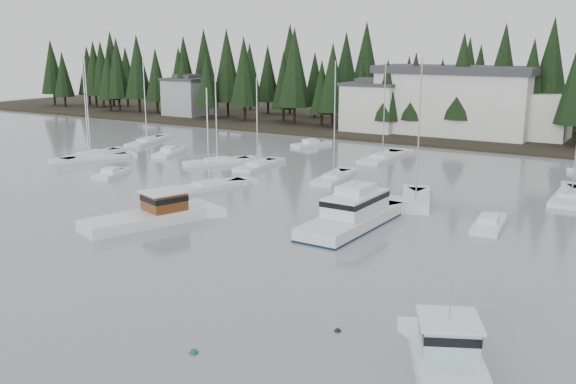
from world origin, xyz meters
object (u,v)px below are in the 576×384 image
Objects in this scene: sailboat_4 at (91,156)px; sailboat_13 at (257,167)px; sailboat_5 at (217,163)px; harbor_inn at (468,102)px; sailboat_11 at (416,202)px; sailboat_8 at (334,179)px; sailboat_12 at (89,160)px; house_far_west at (187,96)px; sailboat_7 at (147,142)px; sailboat_2 at (571,198)px; house_west at (372,106)px; runabout_4 at (169,153)px; runabout_0 at (110,175)px; lobster_boat_teal at (451,371)px; cabin_cruiser_center at (353,217)px; runabout_3 at (310,145)px; sailboat_3 at (209,188)px; lobster_boat_brown at (148,217)px; sailboat_6 at (383,158)px; runabout_1 at (489,226)px.

sailboat_4 is 24.07m from sailboat_13.
harbor_inn is at bearing 2.26° from sailboat_5.
sailboat_11 is at bearing -72.25° from sailboat_5.
harbor_inn is at bearing -12.34° from sailboat_8.
sailboat_12 reaches higher than sailboat_8.
sailboat_13 reaches higher than house_far_west.
sailboat_8 is (36.95, -8.94, 0.01)m from sailboat_7.
house_west is at bearing 47.95° from sailboat_2.
sailboat_4 is 35.03m from sailboat_8.
house_west reaches higher than runabout_4.
sailboat_11 is (46.44, -1.19, 0.01)m from sailboat_4.
sailboat_7 reaches higher than sailboat_12.
runabout_0 is (10.19, -5.89, 0.05)m from sailboat_12.
lobster_boat_teal is 0.68× the size of sailboat_8.
sailboat_4 is at bearing 98.35° from sailboat_13.
sailboat_4 is 10.32m from runabout_4.
sailboat_12 reaches higher than cabin_cruiser_center.
sailboat_4 is at bearing 38.86° from runabout_0.
sailboat_7 is 2.29× the size of runabout_3.
harbor_inn is 58.55m from sailboat_12.
sailboat_8 reaches higher than sailboat_4.
lobster_boat_teal is 1.64× the size of runabout_0.
cabin_cruiser_center is 1.36× the size of lobster_boat_teal.
sailboat_12 reaches higher than sailboat_3.
sailboat_7 is 11.44m from runabout_4.
sailboat_8 is at bearing -80.77° from runabout_0.
harbor_inn reaches higher than runabout_3.
lobster_boat_brown is at bearing -97.35° from harbor_inn.
sailboat_8 is (5.14, 24.15, -0.49)m from lobster_boat_brown.
runabout_0 is at bearing 134.53° from sailboat_13.
harbor_inn is 48.07m from runabout_4.
house_far_west is 0.66× the size of sailboat_2.
sailboat_12 reaches higher than lobster_boat_brown.
house_west is at bearing -58.99° from sailboat_7.
sailboat_13 is at bearing -110.72° from harbor_inn.
runabout_3 and runabout_4 have the same top height.
harbor_inn reaches higher than sailboat_13.
cabin_cruiser_center reaches higher than runabout_3.
sailboat_13 reaches higher than runabout_4.
sailboat_7 is at bearing 8.04° from sailboat_4.
harbor_inn is 79.39m from lobster_boat_teal.
sailboat_11 is 1.00× the size of sailboat_12.
sailboat_6 reaches higher than runabout_1.
sailboat_6 is (8.58, 25.81, 0.00)m from sailboat_3.
sailboat_6 is 2.05× the size of runabout_3.
sailboat_12 is (-36.08, -45.76, -5.69)m from harbor_inn.
harbor_inn is at bearing -69.11° from sailboat_7.
sailboat_5 reaches higher than runabout_3.
harbor_inn is at bearing -14.48° from sailboat_12.
sailboat_3 reaches higher than house_far_west.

